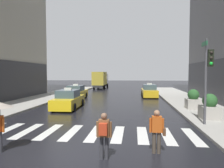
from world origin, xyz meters
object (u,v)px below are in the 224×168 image
at_px(taxi_second, 76,93).
at_px(pedestrian_with_backpack, 104,132).
at_px(pedestrian_with_handbag, 157,129).
at_px(traffic_light_pole, 208,69).
at_px(taxi_third, 149,91).
at_px(box_truck, 100,79).
at_px(planter_mid_block, 193,100).
at_px(taxi_lead, 68,100).
at_px(planter_near_corner, 210,107).

xyz_separation_m(taxi_second, pedestrian_with_backpack, (5.78, -15.89, 0.25)).
xyz_separation_m(pedestrian_with_backpack, pedestrian_with_handbag, (1.90, 0.78, -0.04)).
bearing_deg(traffic_light_pole, taxi_second, 134.69).
height_order(taxi_second, pedestrian_with_backpack, taxi_second).
distance_m(traffic_light_pole, taxi_third, 14.50).
height_order(traffic_light_pole, box_truck, traffic_light_pole).
distance_m(traffic_light_pole, pedestrian_with_backpack, 7.43).
bearing_deg(pedestrian_with_backpack, box_truck, 99.96).
xyz_separation_m(traffic_light_pole, taxi_second, (-10.91, 11.02, -2.53)).
relative_size(taxi_second, planter_mid_block, 2.84).
relative_size(taxi_lead, taxi_second, 1.01).
bearing_deg(taxi_third, planter_near_corner, -77.41).
bearing_deg(taxi_second, planter_mid_block, -27.14).
xyz_separation_m(taxi_lead, pedestrian_with_handbag, (6.51, -8.96, 0.21)).
xyz_separation_m(taxi_third, box_truck, (-8.63, 13.06, 1.13)).
bearing_deg(pedestrian_with_backpack, taxi_third, 81.02).
height_order(pedestrian_with_backpack, planter_near_corner, planter_near_corner).
bearing_deg(taxi_third, traffic_light_pole, -81.44).
distance_m(pedestrian_with_backpack, planter_near_corner, 8.61).
bearing_deg(pedestrian_with_handbag, pedestrian_with_backpack, -157.65).
bearing_deg(pedestrian_with_backpack, planter_mid_block, 59.48).
xyz_separation_m(taxi_third, pedestrian_with_handbag, (-1.10, -18.20, 0.21)).
distance_m(pedestrian_with_handbag, planter_mid_block, 9.96).
bearing_deg(traffic_light_pole, pedestrian_with_handbag, -128.27).
height_order(box_truck, pedestrian_with_backpack, box_truck).
distance_m(taxi_lead, box_truck, 22.36).
distance_m(taxi_second, pedestrian_with_backpack, 16.91).
distance_m(traffic_light_pole, taxi_lead, 11.17).
relative_size(traffic_light_pole, pedestrian_with_backpack, 2.91).
bearing_deg(pedestrian_with_backpack, taxi_lead, 115.32).
distance_m(taxi_second, taxi_third, 9.31).
relative_size(pedestrian_with_handbag, planter_mid_block, 1.03).
bearing_deg(taxi_lead, traffic_light_pole, -26.59).
relative_size(traffic_light_pole, box_truck, 0.64).
bearing_deg(box_truck, traffic_light_pole, -68.41).
height_order(taxi_second, planter_near_corner, taxi_second).
bearing_deg(taxi_third, pedestrian_with_backpack, -98.98).
bearing_deg(taxi_third, taxi_second, -160.60).
distance_m(pedestrian_with_backpack, planter_mid_block, 11.52).
xyz_separation_m(pedestrian_with_backpack, planter_near_corner, (5.82, 6.35, -0.10)).
bearing_deg(box_truck, taxi_third, -56.55).
xyz_separation_m(taxi_second, planter_near_corner, (11.61, -9.54, 0.15)).
distance_m(taxi_lead, taxi_second, 6.26).
relative_size(taxi_lead, taxi_third, 1.00).
bearing_deg(pedestrian_with_handbag, taxi_third, 86.54).
distance_m(taxi_third, planter_near_corner, 12.95).
xyz_separation_m(taxi_lead, pedestrian_with_backpack, (4.61, -9.74, 0.25)).
distance_m(box_truck, pedestrian_with_handbag, 32.17).
xyz_separation_m(box_truck, planter_near_corner, (11.45, -25.70, -0.98)).
relative_size(taxi_lead, pedestrian_with_backpack, 2.78).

